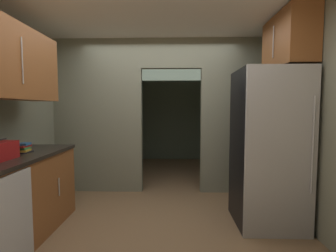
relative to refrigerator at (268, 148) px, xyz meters
The scene contains 10 objects.
ground 1.70m from the refrigerator, behind, with size 20.00×20.00×0.00m, color brown.
kitchen_overhead_slab 2.18m from the refrigerator, behind, with size 4.03×6.73×0.06m, color silver.
kitchen_partition 1.89m from the refrigerator, 141.42° to the left, with size 3.63×0.12×2.59m.
adjoining_room_shell 3.38m from the refrigerator, 114.44° to the left, with size 3.63×2.77×2.59m.
refrigerator is the anchor object (origin of this frame).
lower_cabinet_run 2.96m from the refrigerator, 169.40° to the right, with size 0.68×1.70×0.94m.
dishwasher 2.78m from the refrigerator, 158.26° to the right, with size 0.02×0.56×0.88m.
upper_cabinet_counterside 3.07m from the refrigerator, 169.40° to the right, with size 0.36×1.53×0.78m.
upper_cabinet_fridgeside 1.33m from the refrigerator, 22.10° to the left, with size 0.36×0.85×0.64m.
book_stack 2.86m from the refrigerator, behind, with size 0.15×0.17×0.11m.
Camera 1 is at (0.25, -2.77, 1.44)m, focal length 26.00 mm.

